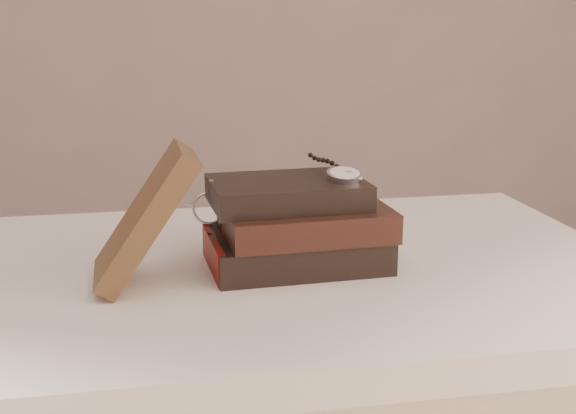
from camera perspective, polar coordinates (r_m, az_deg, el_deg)
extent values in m
cube|color=white|center=(0.98, -3.55, -5.44)|extent=(1.00, 0.60, 0.04)
cube|color=white|center=(1.00, -3.49, -8.66)|extent=(0.88, 0.49, 0.08)
cylinder|color=white|center=(1.48, 13.46, -14.60)|extent=(0.05, 0.05, 0.71)
cube|color=black|center=(0.97, 0.58, -3.10)|extent=(0.22, 0.16, 0.04)
cube|color=beige|center=(0.97, 0.73, -3.09)|extent=(0.21, 0.15, 0.03)
cube|color=gold|center=(0.97, -5.73, -3.15)|extent=(0.01, 0.01, 0.04)
cube|color=#670F09|center=(0.95, -5.48, -3.54)|extent=(0.02, 0.14, 0.04)
cube|color=black|center=(0.96, 1.31, -1.02)|extent=(0.21, 0.15, 0.04)
cube|color=beige|center=(0.96, 1.47, -1.01)|extent=(0.20, 0.14, 0.03)
cube|color=gold|center=(0.96, -4.68, -1.06)|extent=(0.01, 0.01, 0.04)
cube|color=black|center=(0.96, -0.06, 1.09)|extent=(0.19, 0.14, 0.03)
cube|color=beige|center=(0.96, 0.10, 1.10)|extent=(0.19, 0.13, 0.02)
cube|color=gold|center=(0.96, -5.63, 1.04)|extent=(0.01, 0.01, 0.03)
cube|color=#3D2817|center=(0.90, -10.44, -0.70)|extent=(0.13, 0.11, 0.16)
cylinder|color=silver|center=(0.95, 4.19, 2.29)|extent=(0.05, 0.05, 0.02)
cylinder|color=white|center=(0.95, 4.19, 2.53)|extent=(0.04, 0.04, 0.01)
torus|color=silver|center=(0.95, 4.19, 2.50)|extent=(0.04, 0.04, 0.01)
cylinder|color=silver|center=(0.98, 3.72, 2.60)|extent=(0.01, 0.01, 0.01)
cube|color=black|center=(0.96, 4.10, 2.64)|extent=(0.00, 0.01, 0.00)
cube|color=black|center=(0.95, 4.45, 2.59)|extent=(0.01, 0.00, 0.00)
sphere|color=black|center=(0.98, 3.61, 2.98)|extent=(0.01, 0.01, 0.01)
sphere|color=black|center=(0.99, 3.26, 3.23)|extent=(0.01, 0.01, 0.01)
sphere|color=black|center=(1.01, 2.93, 3.39)|extent=(0.01, 0.01, 0.01)
sphere|color=black|center=(1.02, 2.60, 3.46)|extent=(0.01, 0.01, 0.01)
sphere|color=black|center=(1.03, 2.28, 3.50)|extent=(0.01, 0.01, 0.01)
sphere|color=black|center=(1.05, 1.96, 3.62)|extent=(0.01, 0.01, 0.01)
sphere|color=black|center=(1.06, 1.66, 3.83)|extent=(0.01, 0.01, 0.01)
torus|color=silver|center=(1.01, -5.85, -0.10)|extent=(0.04, 0.01, 0.04)
torus|color=silver|center=(1.01, -3.25, 0.06)|extent=(0.04, 0.01, 0.04)
cylinder|color=silver|center=(1.01, -4.55, 0.12)|extent=(0.01, 0.00, 0.00)
cylinder|color=silver|center=(1.05, -7.28, 0.20)|extent=(0.01, 0.10, 0.02)
cylinder|color=silver|center=(1.06, -2.69, 0.47)|extent=(0.01, 0.10, 0.02)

